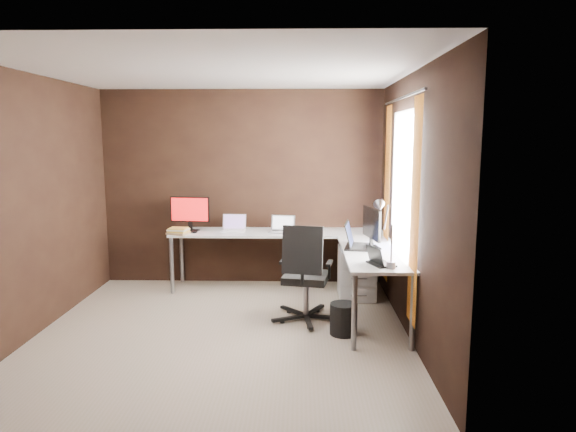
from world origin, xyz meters
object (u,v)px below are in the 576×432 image
(laptop_white, at_px, (234,227))
(laptop_black_small, at_px, (379,261))
(laptop_silver, at_px, (282,228))
(office_chair, at_px, (305,292))
(monitor_right, at_px, (372,225))
(wastebasket, at_px, (344,319))
(monitor_left, at_px, (190,212))
(drawer_pedestal, at_px, (357,273))
(desk_lamp, at_px, (384,225))
(laptop_black_big, at_px, (356,242))
(book_stack, at_px, (178,231))

(laptop_white, bearing_deg, laptop_black_small, -46.32)
(laptop_silver, height_order, office_chair, office_chair)
(monitor_right, distance_m, wastebasket, 1.07)
(monitor_left, relative_size, wastebasket, 1.62)
(laptop_silver, relative_size, office_chair, 0.32)
(monitor_left, xyz_separation_m, laptop_black_small, (2.11, -1.70, -0.20))
(laptop_white, distance_m, office_chair, 1.59)
(laptop_white, xyz_separation_m, office_chair, (0.90, -1.23, -0.47))
(drawer_pedestal, height_order, desk_lamp, desk_lamp)
(laptop_black_big, relative_size, wastebasket, 1.49)
(laptop_white, bearing_deg, office_chair, -52.23)
(laptop_silver, height_order, desk_lamp, desk_lamp)
(laptop_black_big, height_order, desk_lamp, desk_lamp)
(drawer_pedestal, xyz_separation_m, wastebasket, (-0.25, -1.19, -0.15))
(monitor_right, bearing_deg, drawer_pedestal, -2.79)
(laptop_silver, distance_m, book_stack, 1.27)
(office_chair, bearing_deg, laptop_black_small, -26.43)
(laptop_white, bearing_deg, wastebasket, -49.96)
(drawer_pedestal, bearing_deg, monitor_right, -82.02)
(laptop_black_small, height_order, wastebasket, laptop_black_small)
(book_stack, bearing_deg, office_chair, -32.15)
(laptop_black_small, relative_size, wastebasket, 1.02)
(laptop_black_big, height_order, office_chair, office_chair)
(laptop_white, height_order, desk_lamp, desk_lamp)
(laptop_black_small, bearing_deg, laptop_black_big, -11.52)
(drawer_pedestal, relative_size, laptop_white, 2.00)
(monitor_left, xyz_separation_m, laptop_black_big, (1.98, -0.94, -0.19))
(laptop_silver, xyz_separation_m, office_chair, (0.28, -1.13, -0.47))
(drawer_pedestal, relative_size, monitor_right, 1.16)
(laptop_white, xyz_separation_m, laptop_black_big, (1.43, -0.98, 0.01))
(monitor_right, height_order, laptop_black_small, monitor_right)
(laptop_silver, bearing_deg, monitor_right, -32.45)
(laptop_black_small, bearing_deg, monitor_left, 29.63)
(laptop_white, height_order, wastebasket, laptop_white)
(drawer_pedestal, distance_m, monitor_left, 2.20)
(book_stack, height_order, office_chair, office_chair)
(laptop_white, relative_size, office_chair, 0.29)
(monitor_left, bearing_deg, office_chair, -33.66)
(book_stack, bearing_deg, drawer_pedestal, -3.97)
(wastebasket, bearing_deg, laptop_black_big, 74.68)
(laptop_black_big, height_order, book_stack, laptop_black_big)
(monitor_left, relative_size, laptop_white, 1.66)
(monitor_right, bearing_deg, laptop_black_big, 70.48)
(monitor_right, relative_size, laptop_silver, 1.55)
(drawer_pedestal, height_order, monitor_left, monitor_left)
(laptop_black_big, height_order, laptop_black_small, laptop_black_big)
(laptop_silver, relative_size, laptop_black_big, 0.73)
(laptop_black_big, xyz_separation_m, office_chair, (-0.54, -0.25, -0.49))
(monitor_left, distance_m, wastebasket, 2.52)
(laptop_white, bearing_deg, desk_lamp, -46.85)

